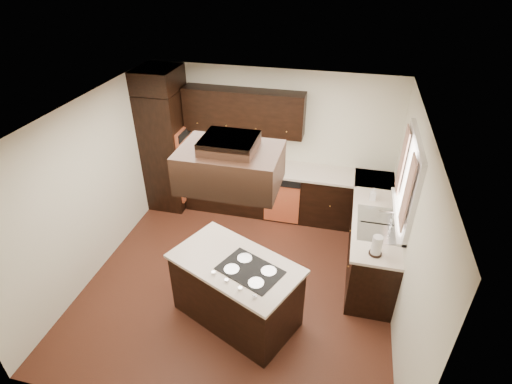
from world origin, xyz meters
TOP-DOWN VIEW (x-y plane):
  - floor at (0.00, 0.00)m, footprint 4.20×4.20m
  - ceiling at (0.00, 0.00)m, footprint 4.20×4.20m
  - wall_back at (0.00, 2.11)m, footprint 4.20×0.02m
  - wall_front at (0.00, -2.11)m, footprint 4.20×0.02m
  - wall_left at (-2.11, 0.00)m, footprint 0.02×4.20m
  - wall_right at (2.11, 0.00)m, footprint 0.02×4.20m
  - oven_column at (-1.78, 1.71)m, footprint 0.65×0.75m
  - wall_oven_face at (-1.43, 1.71)m, footprint 0.05×0.62m
  - base_cabinets_back at (0.03, 1.80)m, footprint 2.93×0.60m
  - base_cabinets_right at (1.80, 0.90)m, footprint 0.60×2.40m
  - countertop_back at (0.03, 1.79)m, footprint 2.93×0.63m
  - countertop_right at (1.79, 0.90)m, footprint 0.63×2.40m
  - upper_cabinets at (-0.43, 1.93)m, footprint 2.00×0.34m
  - dishwasher_front at (0.33, 1.50)m, footprint 0.60×0.05m
  - window_frame at (2.07, 0.55)m, footprint 0.06×1.32m
  - window_pane at (2.10, 0.55)m, footprint 0.00×1.20m
  - curtain_left at (2.01, 0.13)m, footprint 0.02×0.34m
  - curtain_right at (2.01, 0.97)m, footprint 0.02×0.34m
  - sink_rim at (1.80, 0.55)m, footprint 0.52×0.84m
  - island at (0.14, -0.64)m, footprint 1.71×1.36m
  - island_top at (0.14, -0.64)m, footprint 1.78×1.44m
  - cooktop at (0.35, -0.73)m, footprint 0.84×0.72m
  - range_hood at (0.10, -0.55)m, footprint 1.05×0.72m
  - hood_duct at (0.10, -0.55)m, footprint 0.55×0.50m
  - blender_base at (-1.13, 1.76)m, footprint 0.15×0.15m
  - blender_pitcher at (-1.13, 1.76)m, footprint 0.13×0.13m
  - spice_rack at (-0.80, 1.78)m, footprint 0.36×0.23m
  - mixing_bowl at (-1.05, 1.74)m, footprint 0.36×0.36m
  - soap_bottle at (1.74, 1.15)m, footprint 0.09×0.09m
  - paper_towel at (1.77, -0.09)m, footprint 0.14×0.14m

SIDE VIEW (x-z plane):
  - floor at x=0.00m, z-range -0.02..0.00m
  - dishwasher_front at x=0.33m, z-range 0.04..0.76m
  - base_cabinets_back at x=0.03m, z-range 0.00..0.88m
  - base_cabinets_right at x=1.80m, z-range 0.00..0.88m
  - island at x=0.14m, z-range 0.00..0.88m
  - countertop_back at x=0.03m, z-range 0.88..0.92m
  - countertop_right at x=1.79m, z-range 0.88..0.92m
  - island_top at x=0.14m, z-range 0.88..0.92m
  - sink_rim at x=1.80m, z-range 0.92..0.93m
  - cooktop at x=0.35m, z-range 0.92..0.93m
  - mixing_bowl at x=-1.05m, z-range 0.92..0.99m
  - blender_base at x=-1.13m, z-range 0.92..1.02m
  - soap_bottle at x=1.74m, z-range 0.92..1.11m
  - paper_towel at x=1.77m, z-range 0.92..1.19m
  - oven_column at x=-1.78m, z-range 0.00..2.12m
  - spice_rack at x=-0.80m, z-range 0.92..1.22m
  - wall_oven_face at x=-1.43m, z-range 0.73..1.51m
  - blender_pitcher at x=-1.13m, z-range 1.02..1.28m
  - wall_back at x=0.00m, z-range 0.00..2.50m
  - wall_front at x=0.00m, z-range 0.00..2.50m
  - wall_left at x=-2.11m, z-range 0.00..2.50m
  - wall_right at x=2.11m, z-range 0.00..2.50m
  - window_frame at x=2.07m, z-range 1.09..2.21m
  - window_pane at x=2.10m, z-range 1.15..2.15m
  - curtain_left at x=2.01m, z-range 1.25..2.15m
  - curtain_right at x=2.01m, z-range 1.25..2.15m
  - upper_cabinets at x=-0.43m, z-range 1.45..2.17m
  - range_hood at x=0.10m, z-range 1.95..2.37m
  - hood_duct at x=0.10m, z-range 2.37..2.50m
  - ceiling at x=0.00m, z-range 2.50..2.52m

